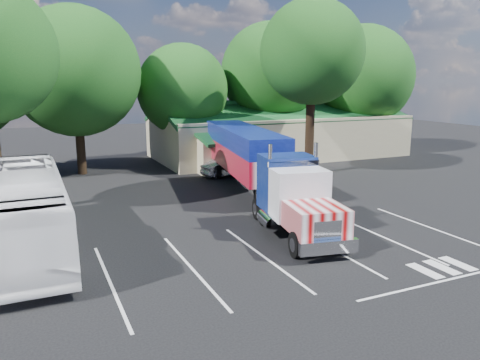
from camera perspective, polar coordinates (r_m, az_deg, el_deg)
name	(u,v)px	position (r m, az deg, el deg)	size (l,w,h in m)	color
ground	(213,219)	(25.41, -3.34, -4.82)	(120.00, 120.00, 0.00)	black
event_hall	(277,134)	(46.60, 4.56, 5.63)	(24.20, 14.12, 5.55)	#C4B992
tree_row_c	(75,72)	(39.10, -19.44, 12.35)	(10.00, 10.00, 13.05)	black
tree_row_d	(183,90)	(42.18, -7.01, 10.87)	(8.00, 8.00, 10.60)	black
tree_row_e	(271,73)	(46.14, 3.75, 12.89)	(9.60, 9.60, 12.90)	black
tree_row_f	(362,76)	(50.65, 14.67, 12.11)	(10.40, 10.40, 13.00)	black
tree_near_right	(312,52)	(37.24, 8.79, 15.12)	(8.00, 8.00, 13.50)	black
semi_truck	(254,159)	(29.61, 1.69, 2.54)	(6.29, 21.08, 4.39)	black
woman	(298,200)	(25.87, 7.12, -2.45)	(0.68, 0.45, 1.86)	black
bicycle	(243,177)	(34.54, 0.39, 0.41)	(0.55, 1.56, 0.82)	black
tour_bus	(28,210)	(22.58, -24.43, -3.37)	(2.98, 12.74, 3.55)	white
silver_sedan	(227,168)	(36.65, -1.55, 1.50)	(1.43, 4.10, 1.35)	#9A9BA1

